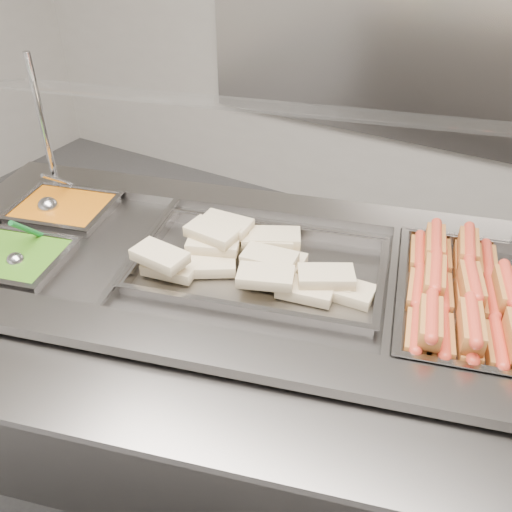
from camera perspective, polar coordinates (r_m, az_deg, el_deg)
The scene contains 12 objects.
back_panel at distance 3.38m, azimuth 19.42°, elevation 19.57°, with size 3.00×0.04×1.20m, color #A19B97.
steam_counter at distance 2.09m, azimuth -1.47°, elevation -11.36°, with size 2.21×1.40×0.98m.
tray_rail at distance 1.42m, azimuth -7.99°, elevation -14.88°, with size 1.96×0.88×0.06m.
sneeze_guard at distance 1.79m, azimuth 0.22°, elevation 14.40°, with size 1.81×0.77×0.48m.
pan_hotdogs at distance 1.77m, azimuth 20.06°, elevation -4.74°, with size 0.51×0.67×0.11m.
pan_wraps at distance 1.77m, azimuth 0.34°, elevation -1.46°, with size 0.83×0.61×0.08m.
pan_beans at distance 2.18m, azimuth -18.56°, elevation 3.70°, with size 0.38×0.34×0.11m.
pan_peas at distance 1.97m, azimuth -23.04°, elevation -1.02°, with size 0.38×0.34×0.11m.
hotdogs_in_buns at distance 1.72m, azimuth 20.10°, elevation -3.70°, with size 0.46×0.60×0.13m.
tortilla_wraps at distance 1.74m, azimuth 0.01°, elevation -0.35°, with size 0.68×0.43×0.11m.
ladle at distance 2.17m, azimuth -20.00°, elevation 4.78°, with size 0.09×0.20×0.17m.
serving_spoon at distance 1.92m, azimuth -22.70°, elevation 0.04°, with size 0.08×0.18×0.16m.
Camera 1 is at (0.61, -0.78, 2.00)m, focal length 40.00 mm.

